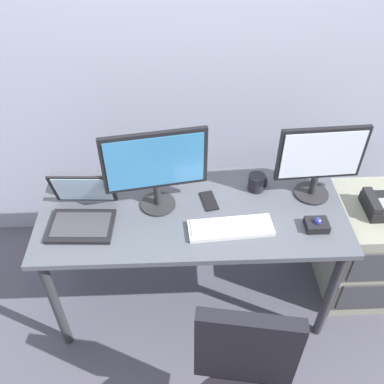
{
  "coord_description": "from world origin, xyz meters",
  "views": [
    {
      "loc": [
        -0.06,
        -1.55,
        2.27
      ],
      "look_at": [
        0.0,
        0.0,
        0.87
      ],
      "focal_mm": 39.82,
      "sensor_mm": 36.0,
      "label": 1
    }
  ],
  "objects": [
    {
      "name": "monitor_main",
      "position": [
        -0.17,
        0.04,
        1.01
      ],
      "size": [
        0.5,
        0.18,
        0.44
      ],
      "color": "#262628",
      "rests_on": "desk"
    },
    {
      "name": "desk",
      "position": [
        0.0,
        0.0,
        0.67
      ],
      "size": [
        1.55,
        0.67,
        0.75
      ],
      "color": "#4B4F57",
      "rests_on": "ground"
    },
    {
      "name": "cell_phone",
      "position": [
        0.09,
        0.06,
        0.76
      ],
      "size": [
        0.1,
        0.15,
        0.01
      ],
      "primitive_type": "cube",
      "rotation": [
        0.0,
        0.0,
        0.2
      ],
      "color": "black",
      "rests_on": "desk"
    },
    {
      "name": "coffee_mug",
      "position": [
        0.35,
        0.14,
        0.8
      ],
      "size": [
        0.1,
        0.09,
        0.09
      ],
      "color": "black",
      "rests_on": "desk"
    },
    {
      "name": "back_wall",
      "position": [
        0.0,
        0.69,
        1.4
      ],
      "size": [
        6.0,
        0.1,
        2.8
      ],
      "primitive_type": "cube",
      "color": "#9AA1B8",
      "rests_on": "ground"
    },
    {
      "name": "file_cabinet",
      "position": [
        1.02,
        0.08,
        0.32
      ],
      "size": [
        0.42,
        0.53,
        0.65
      ],
      "color": "gray",
      "rests_on": "ground"
    },
    {
      "name": "ground_plane",
      "position": [
        0.0,
        0.0,
        0.0
      ],
      "size": [
        8.0,
        8.0,
        0.0
      ],
      "primitive_type": "plane",
      "color": "#4B4956"
    },
    {
      "name": "desk_phone",
      "position": [
        1.01,
        0.06,
        0.68
      ],
      "size": [
        0.17,
        0.2,
        0.09
      ],
      "color": "black",
      "rests_on": "file_cabinet"
    },
    {
      "name": "keyboard",
      "position": [
        0.18,
        -0.15,
        0.77
      ],
      "size": [
        0.42,
        0.17,
        0.03
      ],
      "color": "silver",
      "rests_on": "desk"
    },
    {
      "name": "trackball_mouse",
      "position": [
        0.6,
        -0.15,
        0.77
      ],
      "size": [
        0.11,
        0.09,
        0.07
      ],
      "color": "black",
      "rests_on": "desk"
    },
    {
      "name": "laptop",
      "position": [
        -0.54,
        -0.05,
        0.8
      ],
      "size": [
        0.32,
        0.31,
        0.23
      ],
      "color": "black",
      "rests_on": "desk"
    },
    {
      "name": "monitor_side",
      "position": [
        0.64,
        0.09,
        0.99
      ],
      "size": [
        0.43,
        0.18,
        0.42
      ],
      "color": "#262628",
      "rests_on": "desk"
    }
  ]
}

